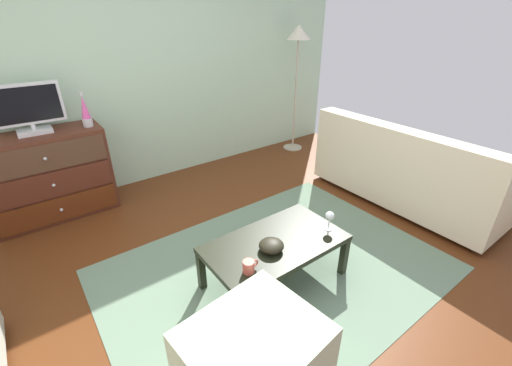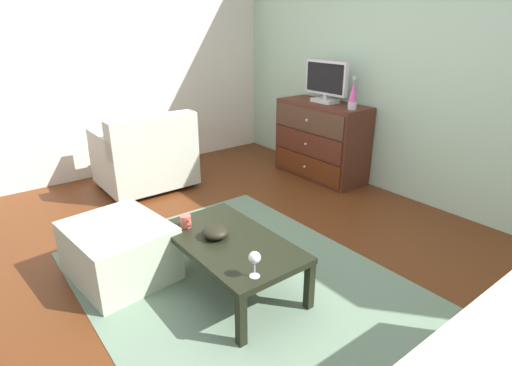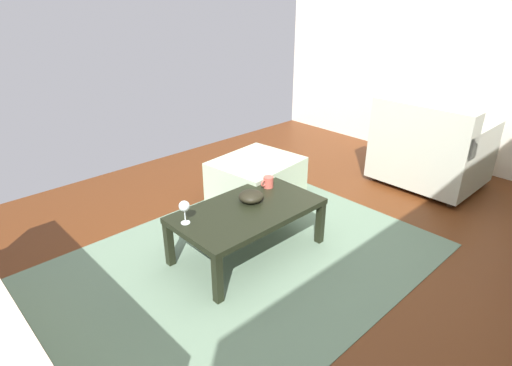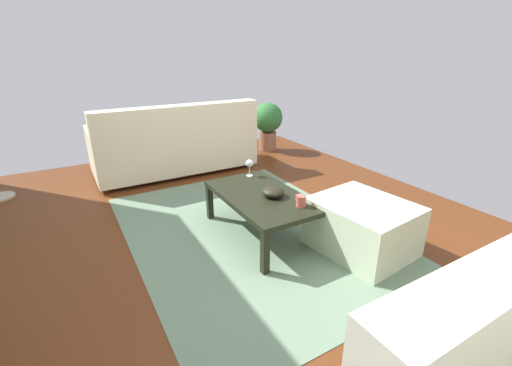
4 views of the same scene
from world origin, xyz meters
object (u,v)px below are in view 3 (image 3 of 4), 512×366
coffee_table (248,213)px  wine_glass (184,207)px  bowl_decorative (251,196)px  armchair (430,150)px  mug (268,182)px  ottoman (256,181)px

coffee_table → wine_glass: (0.43, -0.12, 0.16)m
bowl_decorative → armchair: (-1.96, 0.37, -0.05)m
coffee_table → bowl_decorative: bearing=-145.9°
coffee_table → mug: mug is taller
mug → coffee_table: bearing=22.6°
wine_glass → bowl_decorative: size_ratio=0.89×
armchair → bowl_decorative: bearing=-10.6°
bowl_decorative → ottoman: (-0.51, -0.48, -0.20)m
wine_glass → armchair: bearing=170.1°
wine_glass → armchair: (-2.47, 0.43, -0.13)m
armchair → ottoman: 1.69m
ottoman → armchair: bearing=149.8°
bowl_decorative → coffee_table: bearing=34.1°
wine_glass → armchair: size_ratio=0.17×
bowl_decorative → ottoman: bowl_decorative is taller
wine_glass → bowl_decorative: wine_glass is taller
ottoman → bowl_decorative: bearing=43.6°
wine_glass → ottoman: size_ratio=0.22×
mug → ottoman: (-0.26, -0.40, -0.21)m
mug → armchair: (-1.71, 0.45, -0.06)m
bowl_decorative → ottoman: bearing=-136.4°
coffee_table → wine_glass: 0.47m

